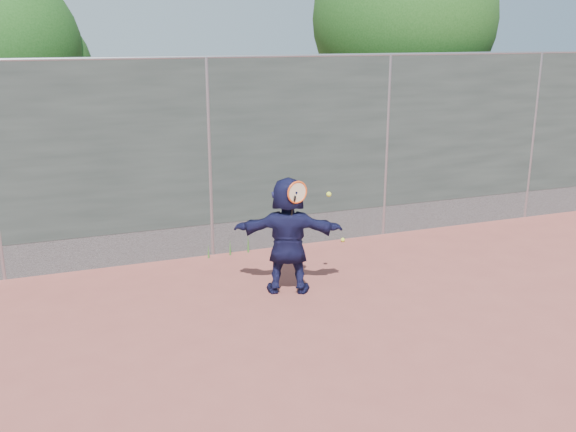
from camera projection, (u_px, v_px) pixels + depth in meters
name	position (u px, v px, depth m)	size (l,w,h in m)	color
ground	(292.00, 357.00, 6.87)	(80.00, 80.00, 0.00)	#9E4C42
player	(288.00, 235.00, 8.41)	(1.45, 0.46, 1.57)	#16173E
ball_ground	(343.00, 240.00, 10.61)	(0.07, 0.07, 0.07)	#D3E733
fence	(209.00, 155.00, 9.58)	(20.00, 0.06, 3.03)	#38423D
swing_action	(300.00, 194.00, 8.11)	(0.66, 0.18, 0.51)	#EC4D16
tree_right	(410.00, 24.00, 12.66)	(3.78, 3.60, 5.39)	#382314
tree_left	(2.00, 56.00, 11.00)	(3.15, 3.00, 4.53)	#382314
weed_clump	(233.00, 246.00, 9.98)	(0.68, 0.07, 0.30)	#387226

